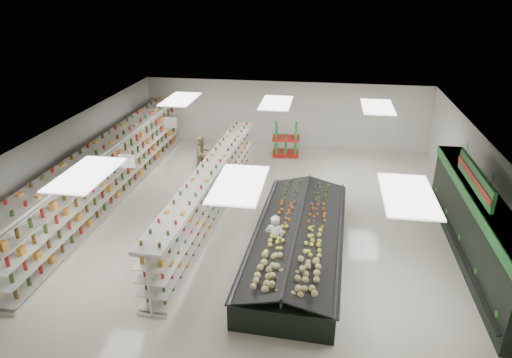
% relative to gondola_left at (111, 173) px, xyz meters
% --- Properties ---
extents(floor, '(16.00, 16.00, 0.00)m').
position_rel_gondola_left_xyz_m(floor, '(5.83, -0.77, -1.07)').
color(floor, beige).
rests_on(floor, ground).
extents(ceiling, '(14.00, 16.00, 0.02)m').
position_rel_gondola_left_xyz_m(ceiling, '(5.83, -0.77, 2.13)').
color(ceiling, white).
rests_on(ceiling, wall_back).
extents(wall_back, '(14.00, 0.02, 3.20)m').
position_rel_gondola_left_xyz_m(wall_back, '(5.83, 7.23, 0.53)').
color(wall_back, silver).
rests_on(wall_back, floor).
extents(wall_front, '(14.00, 0.02, 3.20)m').
position_rel_gondola_left_xyz_m(wall_front, '(5.83, -8.77, 0.53)').
color(wall_front, silver).
rests_on(wall_front, floor).
extents(wall_left, '(0.02, 16.00, 3.20)m').
position_rel_gondola_left_xyz_m(wall_left, '(-1.17, -0.77, 0.53)').
color(wall_left, silver).
rests_on(wall_left, floor).
extents(wall_right, '(0.02, 16.00, 3.20)m').
position_rel_gondola_left_xyz_m(wall_right, '(12.83, -0.77, 0.53)').
color(wall_right, silver).
rests_on(wall_right, floor).
extents(produce_wall_case, '(0.93, 8.00, 2.20)m').
position_rel_gondola_left_xyz_m(produce_wall_case, '(12.36, -2.27, 0.17)').
color(produce_wall_case, black).
rests_on(produce_wall_case, floor).
extents(aisle_sign_near, '(0.52, 0.06, 0.75)m').
position_rel_gondola_left_xyz_m(aisle_sign_near, '(2.03, -2.77, 1.68)').
color(aisle_sign_near, white).
rests_on(aisle_sign_near, ceiling).
extents(aisle_sign_far, '(0.52, 0.06, 0.75)m').
position_rel_gondola_left_xyz_m(aisle_sign_far, '(2.03, 1.23, 1.68)').
color(aisle_sign_far, white).
rests_on(aisle_sign_far, ceiling).
extents(hortifruti_banner, '(0.12, 3.20, 0.95)m').
position_rel_gondola_left_xyz_m(hortifruti_banner, '(12.07, -2.27, 1.58)').
color(hortifruti_banner, '#1C6B29').
rests_on(hortifruti_banner, ceiling).
extents(gondola_left, '(1.11, 13.49, 2.34)m').
position_rel_gondola_left_xyz_m(gondola_left, '(0.00, 0.00, 0.00)').
color(gondola_left, silver).
rests_on(gondola_left, floor).
extents(gondola_center, '(1.20, 10.84, 1.88)m').
position_rel_gondola_left_xyz_m(gondola_center, '(4.03, -0.81, -0.21)').
color(gondola_center, silver).
rests_on(gondola_center, floor).
extents(produce_island, '(3.00, 7.51, 1.11)m').
position_rel_gondola_left_xyz_m(produce_island, '(7.23, -2.74, -0.57)').
color(produce_island, black).
rests_on(produce_island, floor).
extents(soda_endcap, '(1.33, 0.95, 1.63)m').
position_rel_gondola_left_xyz_m(soda_endcap, '(6.07, 5.65, -0.28)').
color(soda_endcap, '#A71D13').
rests_on(soda_endcap, floor).
extents(shopper_main, '(0.63, 0.45, 1.61)m').
position_rel_gondola_left_xyz_m(shopper_main, '(6.59, -3.38, -0.27)').
color(shopper_main, silver).
rests_on(shopper_main, floor).
extents(shopper_background, '(0.79, 0.87, 1.52)m').
position_rel_gondola_left_xyz_m(shopper_background, '(2.61, 3.40, -0.31)').
color(shopper_background, tan).
rests_on(shopper_background, floor).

